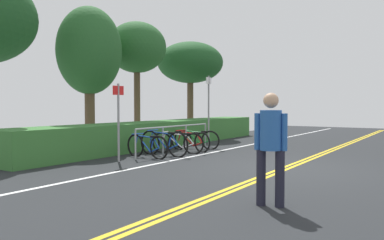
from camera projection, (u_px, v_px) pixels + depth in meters
ground_plane at (286, 169)px, 9.42m from camera, size 37.68×12.82×0.05m
centre_line_yellow_inner at (289, 168)px, 9.38m from camera, size 33.91×0.10×0.00m
centre_line_yellow_outer at (282, 168)px, 9.46m from camera, size 33.91×0.10×0.00m
bike_lane_stripe_white at (181, 159)px, 11.06m from camera, size 33.91×0.12×0.00m
bike_rack at (175, 133)px, 12.42m from camera, size 3.80×0.05×0.86m
bicycle_0 at (147, 146)px, 11.29m from camera, size 0.46×1.65×0.71m
bicycle_1 at (164, 143)px, 11.74m from camera, size 0.46×1.85×0.79m
bicycle_2 at (178, 143)px, 12.35m from camera, size 0.56×1.70×0.70m
bicycle_3 at (190, 141)px, 12.98m from camera, size 0.50×1.74×0.70m
bicycle_4 at (197, 139)px, 13.62m from camera, size 0.47×1.68×0.69m
pedestrian at (271, 141)px, 5.85m from camera, size 0.32×0.48×1.69m
sign_post_near at (118, 115)px, 10.40m from camera, size 0.36×0.06×2.08m
sign_post_far at (209, 104)px, 14.39m from camera, size 0.36×0.06×2.58m
hedge_backdrop at (160, 133)px, 14.63m from camera, size 12.75×1.38×0.91m
tree_mid at (89, 52)px, 13.49m from camera, size 2.21×2.21×4.87m
tree_far_right at (137, 48)px, 15.59m from camera, size 2.32×2.32×4.79m
tree_extra at (190, 63)px, 18.47m from camera, size 3.07×3.07×4.46m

